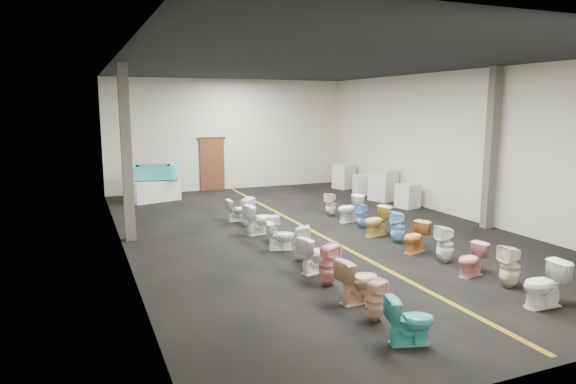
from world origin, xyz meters
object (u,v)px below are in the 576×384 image
at_px(toilet_left_3, 328,265).
at_px(toilet_left_4, 315,254).
at_px(toilet_left_1, 375,300).
at_px(toilet_left_5, 301,243).
at_px(appliance_crate_b, 383,185).
at_px(toilet_right_1, 544,284).
at_px(toilet_left_7, 272,228).
at_px(toilet_left_8, 259,219).
at_px(toilet_right_3, 472,260).
at_px(toilet_right_5, 415,237).
at_px(appliance_crate_d, 344,176).
at_px(toilet_right_8, 362,216).
at_px(toilet_left_0, 410,320).
at_px(toilet_right_9, 350,209).
at_px(toilet_left_9, 246,212).
at_px(toilet_right_7, 377,221).
at_px(display_table, 154,191).
at_px(toilet_left_6, 281,236).
at_px(bathtub, 153,172).
at_px(appliance_crate_c, 363,185).
at_px(toilet_right_2, 510,267).
at_px(toilet_right_4, 445,244).
at_px(toilet_left_2, 358,280).
at_px(toilet_right_6, 398,227).
at_px(appliance_crate_a, 408,196).
at_px(toilet_left_10, 237,210).
at_px(toilet_right_10, 331,204).

xyz_separation_m(toilet_left_3, toilet_left_4, (0.11, 0.81, -0.02)).
relative_size(toilet_left_1, toilet_left_5, 0.85).
bearing_deg(appliance_crate_b, toilet_right_1, -107.43).
relative_size(toilet_left_7, toilet_left_8, 0.82).
distance_m(toilet_right_3, toilet_right_5, 1.86).
relative_size(appliance_crate_d, toilet_left_5, 1.26).
bearing_deg(toilet_left_5, toilet_right_8, -37.41).
bearing_deg(toilet_left_0, toilet_right_9, -7.17).
bearing_deg(toilet_left_9, toilet_left_5, 160.10).
distance_m(toilet_left_7, toilet_right_7, 2.84).
bearing_deg(toilet_left_7, toilet_left_3, 163.69).
distance_m(display_table, toilet_right_7, 8.82).
height_order(toilet_left_6, toilet_right_3, toilet_left_6).
height_order(bathtub, toilet_left_8, bathtub).
relative_size(appliance_crate_c, toilet_right_7, 0.96).
distance_m(toilet_left_9, toilet_right_9, 3.09).
height_order(bathtub, toilet_right_2, bathtub).
relative_size(toilet_left_8, toilet_right_4, 0.99).
height_order(bathtub, toilet_left_0, bathtub).
distance_m(toilet_left_2, toilet_right_4, 3.23).
distance_m(bathtub, toilet_left_7, 7.23).
relative_size(appliance_crate_c, toilet_left_3, 0.92).
xyz_separation_m(toilet_left_9, toilet_right_6, (2.97, -3.22, -0.01)).
bearing_deg(toilet_left_5, toilet_right_1, -129.98).
relative_size(appliance_crate_a, toilet_left_2, 1.01).
height_order(toilet_right_2, toilet_right_8, toilet_right_2).
relative_size(toilet_right_4, toilet_right_8, 1.17).
distance_m(appliance_crate_a, toilet_right_9, 3.09).
bearing_deg(toilet_right_9, toilet_left_5, -53.12).
bearing_deg(bathtub, toilet_left_7, -65.61).
xyz_separation_m(bathtub, appliance_crate_c, (7.78, -1.67, -0.69)).
bearing_deg(toilet_left_10, toilet_left_4, 179.46).
xyz_separation_m(toilet_right_2, toilet_right_4, (-0.09, 1.75, 0.00)).
xyz_separation_m(toilet_left_4, toilet_right_7, (2.84, 2.13, 0.01)).
bearing_deg(toilet_right_8, toilet_right_7, -27.43).
bearing_deg(toilet_left_3, toilet_right_1, -142.95).
distance_m(toilet_left_0, toilet_left_4, 3.48).
bearing_deg(appliance_crate_d, toilet_left_2, -117.63).
relative_size(toilet_right_1, toilet_right_8, 1.13).
bearing_deg(toilet_right_5, toilet_left_4, -100.31).
bearing_deg(toilet_left_7, toilet_left_2, 165.40).
bearing_deg(toilet_right_1, toilet_right_9, -179.38).
xyz_separation_m(toilet_right_2, toilet_right_10, (-0.18, 7.06, -0.04)).
height_order(display_table, toilet_left_1, display_table).
bearing_deg(toilet_left_6, toilet_left_9, 16.32).
height_order(toilet_left_2, toilet_right_2, toilet_right_2).
xyz_separation_m(appliance_crate_a, toilet_left_4, (-5.86, -4.98, -0.02)).
distance_m(appliance_crate_b, toilet_left_5, 8.10).
bearing_deg(toilet_left_0, bathtub, 23.67).
height_order(appliance_crate_b, toilet_left_3, appliance_crate_b).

